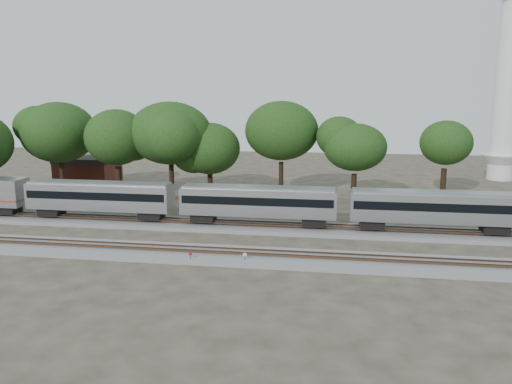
% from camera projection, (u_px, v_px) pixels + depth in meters
% --- Properties ---
extents(ground, '(160.00, 160.00, 0.00)m').
position_uv_depth(ground, '(196.00, 243.00, 48.83)').
color(ground, '#383328').
rests_on(ground, ground).
extents(track_far, '(160.00, 5.00, 0.73)m').
position_uv_depth(track_far, '(211.00, 225.00, 54.60)').
color(track_far, slate).
rests_on(track_far, ground).
extents(track_near, '(160.00, 5.00, 0.73)m').
position_uv_depth(track_near, '(184.00, 253.00, 44.91)').
color(track_near, slate).
rests_on(track_near, ground).
extents(train, '(122.66, 2.98, 4.40)m').
position_uv_depth(train, '(435.00, 207.00, 50.48)').
color(train, '#B8BABF').
rests_on(train, ground).
extents(switch_stand_red, '(0.32, 0.06, 1.01)m').
position_uv_depth(switch_stand_red, '(191.00, 256.00, 42.73)').
color(switch_stand_red, '#512D19').
rests_on(switch_stand_red, ground).
extents(switch_stand_white, '(0.33, 0.10, 1.03)m').
position_uv_depth(switch_stand_white, '(245.00, 257.00, 42.47)').
color(switch_stand_white, '#512D19').
rests_on(switch_stand_white, ground).
extents(switch_lever, '(0.56, 0.43, 0.30)m').
position_uv_depth(switch_lever, '(255.00, 262.00, 42.70)').
color(switch_lever, '#512D19').
rests_on(switch_lever, ground).
extents(brick_building, '(9.37, 6.76, 4.40)m').
position_uv_depth(brick_building, '(88.00, 171.00, 80.48)').
color(brick_building, brown).
rests_on(brick_building, ground).
extents(tree_1, '(9.15, 9.15, 12.90)m').
position_uv_depth(tree_1, '(59.00, 132.00, 70.74)').
color(tree_1, black).
rests_on(tree_1, ground).
extents(tree_2, '(8.75, 8.75, 12.34)m').
position_uv_depth(tree_2, '(116.00, 137.00, 67.10)').
color(tree_2, black).
rests_on(tree_2, ground).
extents(tree_3, '(9.29, 9.29, 13.10)m').
position_uv_depth(tree_3, '(170.00, 133.00, 67.36)').
color(tree_3, black).
rests_on(tree_3, ground).
extents(tree_4, '(7.12, 7.12, 10.04)m').
position_uv_depth(tree_4, '(210.00, 149.00, 68.33)').
color(tree_4, black).
rests_on(tree_4, ground).
extents(tree_5, '(9.53, 9.53, 13.44)m').
position_uv_depth(tree_5, '(281.00, 131.00, 68.51)').
color(tree_5, black).
rests_on(tree_5, ground).
extents(tree_6, '(7.70, 7.70, 10.85)m').
position_uv_depth(tree_6, '(355.00, 147.00, 64.41)').
color(tree_6, black).
rests_on(tree_6, ground).
extents(tree_7, '(7.90, 7.90, 11.13)m').
position_uv_depth(tree_7, '(446.00, 143.00, 68.36)').
color(tree_7, black).
rests_on(tree_7, ground).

